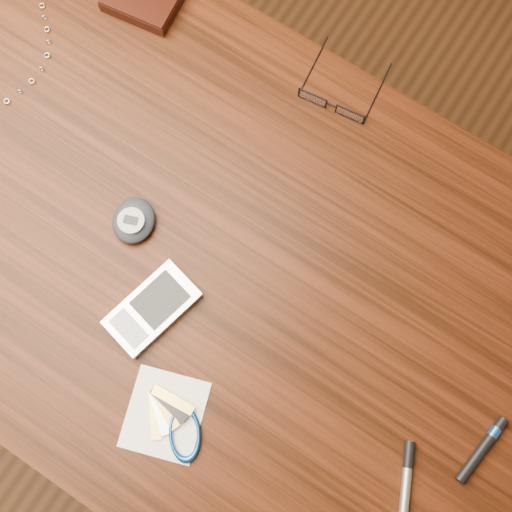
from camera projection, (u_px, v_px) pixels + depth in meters
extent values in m
plane|color=#472814|center=(230.00, 323.00, 1.60)|extent=(3.80, 3.80, 0.00)
cube|color=#351408|center=(209.00, 256.00, 0.89)|extent=(1.00, 0.70, 0.03)
cylinder|color=#4C2814|center=(125.00, 69.00, 1.36)|extent=(0.05, 0.05, 0.71)
cylinder|color=#4C2814|center=(499.00, 297.00, 1.25)|extent=(0.05, 0.05, 0.71)
cube|color=black|center=(313.00, 98.00, 0.91)|extent=(0.04, 0.01, 0.02)
cube|color=silver|center=(313.00, 98.00, 0.91)|extent=(0.04, 0.01, 0.02)
cylinder|color=black|center=(313.00, 66.00, 0.93)|extent=(0.02, 0.10, 0.00)
cube|color=black|center=(350.00, 114.00, 0.90)|extent=(0.04, 0.01, 0.02)
cube|color=silver|center=(350.00, 114.00, 0.90)|extent=(0.04, 0.01, 0.02)
cylinder|color=black|center=(377.00, 93.00, 0.92)|extent=(0.02, 0.10, 0.00)
cube|color=black|center=(331.00, 105.00, 0.90)|extent=(0.01, 0.00, 0.00)
torus|color=#BABBBE|center=(7.00, 101.00, 0.92)|extent=(0.01, 0.01, 0.00)
torus|color=#BABBBE|center=(20.00, 91.00, 0.92)|extent=(0.01, 0.00, 0.01)
torus|color=#BABBBE|center=(32.00, 81.00, 0.92)|extent=(0.01, 0.01, 0.00)
torus|color=#BABBBE|center=(41.00, 69.00, 0.93)|extent=(0.01, 0.00, 0.01)
torus|color=#BABBBE|center=(47.00, 55.00, 0.93)|extent=(0.01, 0.01, 0.00)
torus|color=#BABBBE|center=(48.00, 42.00, 0.94)|extent=(0.01, 0.01, 0.01)
torus|color=#BABBBE|center=(47.00, 29.00, 0.94)|extent=(0.01, 0.01, 0.00)
torus|color=#BABBBE|center=(44.00, 18.00, 0.95)|extent=(0.01, 0.01, 0.01)
torus|color=#BABBBE|center=(42.00, 6.00, 0.95)|extent=(0.01, 0.01, 0.00)
cube|color=silver|center=(152.00, 309.00, 0.84)|extent=(0.09, 0.13, 0.02)
cube|color=black|center=(160.00, 300.00, 0.84)|extent=(0.06, 0.07, 0.00)
cube|color=#9A9DA2|center=(129.00, 328.00, 0.83)|extent=(0.05, 0.04, 0.00)
ellipsoid|color=#1F232A|center=(134.00, 220.00, 0.87)|extent=(0.08, 0.08, 0.02)
cylinder|color=#929599|center=(131.00, 221.00, 0.85)|extent=(0.04, 0.04, 0.00)
cube|color=black|center=(131.00, 220.00, 0.85)|extent=(0.02, 0.02, 0.00)
cube|color=white|center=(165.00, 414.00, 0.82)|extent=(0.12, 0.13, 0.00)
torus|color=#0F4794|center=(185.00, 434.00, 0.81)|extent=(0.08, 0.08, 0.01)
cube|color=#AD993D|center=(155.00, 416.00, 0.82)|extent=(0.05, 0.05, 0.00)
cube|color=silver|center=(160.00, 412.00, 0.82)|extent=(0.05, 0.05, 0.00)
cube|color=#A8783B|center=(164.00, 408.00, 0.82)|extent=(0.06, 0.04, 0.00)
cube|color=black|center=(169.00, 404.00, 0.81)|extent=(0.06, 0.02, 0.00)
cube|color=#AD993D|center=(173.00, 400.00, 0.81)|extent=(0.06, 0.02, 0.00)
cylinder|color=#B2B2B6|center=(404.00, 504.00, 0.79)|extent=(0.07, 0.14, 0.01)
cylinder|color=black|center=(409.00, 454.00, 0.80)|extent=(0.03, 0.04, 0.01)
cylinder|color=black|center=(482.00, 450.00, 0.80)|extent=(0.02, 0.10, 0.01)
cylinder|color=#2251A2|center=(494.00, 433.00, 0.81)|extent=(0.02, 0.01, 0.01)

